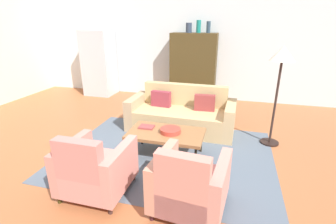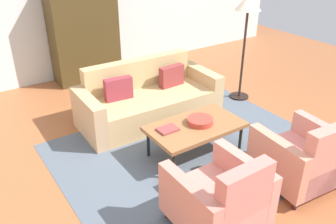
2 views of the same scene
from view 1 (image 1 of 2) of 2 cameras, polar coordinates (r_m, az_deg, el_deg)
The scene contains 15 objects.
ground_plane at distance 4.10m, azimuth -2.22°, elevation -10.58°, with size 11.68×11.68×0.00m, color #A35C34.
wall_back at distance 7.13m, azimuth 6.72°, elevation 14.40°, with size 9.74×0.12×2.80m, color silver.
area_rug at distance 4.22m, azimuth -0.25°, elevation -9.48°, with size 3.40×2.60×0.01m, color #525D6A.
couch at distance 5.11m, azimuth 3.19°, elevation -0.59°, with size 2.12×0.95×0.86m.
coffee_table at distance 4.01m, azimuth -0.45°, elevation -5.08°, with size 1.20×0.70×0.42m.
armchair_left at distance 3.31m, azimuth -16.51°, elevation -12.65°, with size 0.80×0.80×0.88m.
armchair_right at distance 2.93m, azimuth 4.78°, elevation -16.50°, with size 0.87×0.87×0.88m.
fruit_bowl at distance 3.96m, azimuth 0.56°, elevation -4.26°, with size 0.33×0.33×0.07m, color #B0392D.
book_stack at distance 4.16m, azimuth -4.91°, elevation -3.40°, with size 0.24×0.18×0.03m.
cabinet at distance 6.86m, azimuth 5.79°, elevation 10.00°, with size 1.20×0.51×1.80m.
vase_tall at distance 6.78m, azimuth 4.78°, elevation 18.61°, with size 0.16×0.16×0.24m, color #2F3B4E.
vase_round at distance 6.74m, azimuth 6.99°, elevation 18.80°, with size 0.11×0.11×0.31m, color #177569.
vase_small at distance 6.71m, azimuth 9.21°, elevation 18.57°, with size 0.10×0.10×0.28m, color #2A3E4C.
refrigerator at distance 7.71m, azimuth -15.45°, elevation 10.69°, with size 0.80×0.73×1.85m.
floor_lamp at distance 4.51m, azimuth 24.47°, elevation 10.12°, with size 0.40×0.40×1.72m.
Camera 1 is at (1.08, -3.35, 2.09)m, focal length 26.73 mm.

